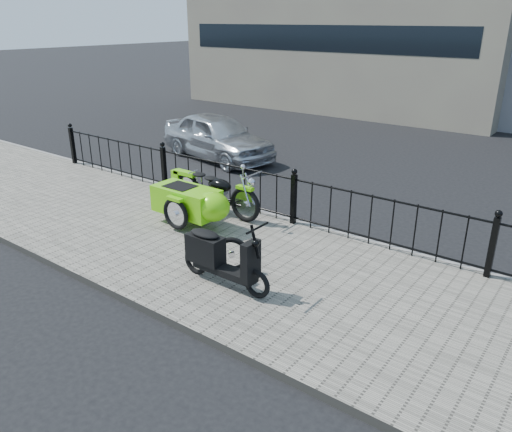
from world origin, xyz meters
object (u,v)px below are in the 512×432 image
Objects in this scene: motorcycle_sidecar at (199,200)px; sedan_car at (217,136)px; scooter at (219,257)px; spare_tire at (232,254)px.

motorcycle_sidecar is 0.61× the size of sedan_car.
spare_tire is at bearing 101.95° from scooter.
sedan_car is at bearing 127.29° from motorcycle_sidecar.
scooter is (1.79, -1.49, -0.06)m from motorcycle_sidecar.
scooter is at bearing -128.24° from sedan_car.
scooter is at bearing -78.05° from spare_tire.
scooter reaches higher than motorcycle_sidecar.
scooter is 2.79× the size of spare_tire.
scooter is 7.47m from sedan_car.
motorcycle_sidecar is 2.04m from spare_tire.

